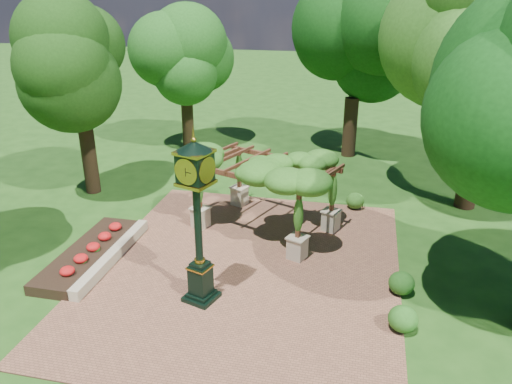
# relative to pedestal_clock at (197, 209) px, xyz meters

# --- Properties ---
(ground) EXTENTS (120.00, 120.00, 0.00)m
(ground) POSITION_rel_pedestal_clock_xyz_m (0.91, 1.00, -3.03)
(ground) COLOR #1E4714
(ground) RESTS_ON ground
(brick_plaza) EXTENTS (10.00, 12.00, 0.04)m
(brick_plaza) POSITION_rel_pedestal_clock_xyz_m (0.91, 2.00, -3.01)
(brick_plaza) COLOR brown
(brick_plaza) RESTS_ON ground
(border_wall) EXTENTS (0.35, 5.00, 0.40)m
(border_wall) POSITION_rel_pedestal_clock_xyz_m (-3.69, 1.50, -2.83)
(border_wall) COLOR #C6B793
(border_wall) RESTS_ON ground
(flower_bed) EXTENTS (1.50, 5.00, 0.36)m
(flower_bed) POSITION_rel_pedestal_clock_xyz_m (-4.59, 1.50, -2.85)
(flower_bed) COLOR red
(flower_bed) RESTS_ON ground
(pedestal_clock) EXTENTS (1.25, 1.25, 5.07)m
(pedestal_clock) POSITION_rel_pedestal_clock_xyz_m (0.00, 0.00, 0.00)
(pedestal_clock) COLOR black
(pedestal_clock) RESTS_ON brick_plaza
(pergola) EXTENTS (5.82, 4.74, 3.16)m
(pergola) POSITION_rel_pedestal_clock_xyz_m (0.93, 5.06, -0.43)
(pergola) COLOR #C3B391
(pergola) RESTS_ON brick_plaza
(sundial) EXTENTS (0.68, 0.68, 1.09)m
(sundial) POSITION_rel_pedestal_clock_xyz_m (1.47, 9.63, -2.55)
(sundial) COLOR #97978F
(sundial) RESTS_ON ground
(shrub_front) EXTENTS (1.03, 1.03, 0.73)m
(shrub_front) POSITION_rel_pedestal_clock_xyz_m (5.85, -0.20, -2.63)
(shrub_front) COLOR #265F1B
(shrub_front) RESTS_ON brick_plaza
(shrub_mid) EXTENTS (0.90, 0.90, 0.71)m
(shrub_mid) POSITION_rel_pedestal_clock_xyz_m (5.89, 1.63, -2.63)
(shrub_mid) COLOR #205217
(shrub_mid) RESTS_ON brick_plaza
(shrub_back) EXTENTS (0.84, 0.84, 0.68)m
(shrub_back) POSITION_rel_pedestal_clock_xyz_m (4.26, 7.73, -2.65)
(shrub_back) COLOR #2D631C
(shrub_back) RESTS_ON brick_plaza
(tree_west_near) EXTENTS (4.20, 4.20, 8.23)m
(tree_west_near) POSITION_rel_pedestal_clock_xyz_m (-7.57, 7.08, 2.62)
(tree_west_near) COLOR #302013
(tree_west_near) RESTS_ON ground
(tree_west_far) EXTENTS (4.14, 4.14, 7.77)m
(tree_west_far) POSITION_rel_pedestal_clock_xyz_m (-5.57, 14.45, 2.30)
(tree_west_far) COLOR #312213
(tree_west_far) RESTS_ON ground
(tree_north) EXTENTS (5.29, 5.29, 8.34)m
(tree_north) POSITION_rel_pedestal_clock_xyz_m (3.61, 15.00, 2.71)
(tree_north) COLOR #352315
(tree_north) RESTS_ON ground
(tree_east_far) EXTENTS (5.28, 5.28, 11.53)m
(tree_east_far) POSITION_rel_pedestal_clock_xyz_m (8.85, 9.05, 4.88)
(tree_east_far) COLOR black
(tree_east_far) RESTS_ON ground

